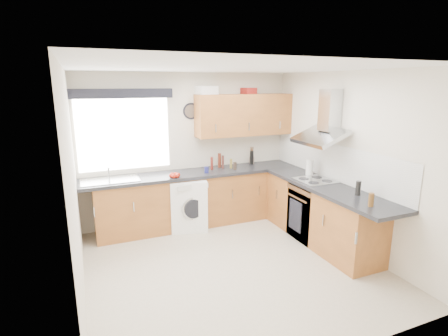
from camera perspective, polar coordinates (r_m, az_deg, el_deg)
name	(u,v)px	position (r m, az deg, el deg)	size (l,w,h in m)	color
ground_plane	(231,265)	(4.77, 1.21, -15.51)	(3.60, 3.60, 0.00)	beige
ceiling	(232,68)	(4.17, 1.39, 16.04)	(3.60, 3.60, 0.02)	white
wall_back	(189,149)	(5.96, -5.76, 3.17)	(3.60, 0.02, 2.50)	silver
wall_front	(326,227)	(2.84, 16.39, -9.18)	(3.60, 0.02, 2.50)	silver
wall_left	(74,190)	(3.96, -23.31, -3.26)	(0.02, 3.60, 2.50)	silver
wall_right	(347,161)	(5.28, 19.45, 1.10)	(0.02, 3.60, 2.50)	silver
window	(124,134)	(5.69, -16.01, 5.28)	(1.40, 0.02, 1.10)	white
window_blind	(122,93)	(5.55, -16.32, 11.61)	(1.50, 0.18, 0.14)	black
splashback	(332,162)	(5.51, 17.25, 1.02)	(0.01, 3.00, 0.54)	white
base_cab_back	(189,200)	(5.87, -5.67, -5.28)	(3.00, 0.58, 0.86)	brown
base_cab_corner	(273,190)	(6.48, 8.02, -3.51)	(0.60, 0.60, 0.86)	brown
base_cab_right	(320,214)	(5.43, 15.41, -7.28)	(0.58, 2.10, 0.86)	brown
worktop_back	(195,173)	(5.76, -4.80, -0.90)	(3.60, 0.62, 0.05)	black
worktop_right	(328,188)	(5.18, 16.65, -3.10)	(0.62, 2.42, 0.05)	black
sink	(110,178)	(5.50, -18.12, -1.54)	(0.84, 0.46, 0.10)	#B1B5B8
oven	(313,211)	(5.54, 14.37, -6.86)	(0.56, 0.58, 0.85)	black
hob_plate	(315,180)	(5.39, 14.68, -1.95)	(0.52, 0.52, 0.01)	#B1B5B8
extractor_hood	(325,123)	(5.30, 16.10, 7.09)	(0.52, 0.78, 0.66)	#B1B5B8
upper_cabinets	(244,115)	(6.07, 3.32, 8.65)	(1.70, 0.35, 0.70)	brown
washing_machine	(188,203)	(5.76, -5.82, -5.75)	(0.57, 0.55, 0.84)	white
wall_clock	(191,111)	(5.87, -5.38, 9.22)	(0.27, 0.27, 0.04)	black
casserole	(206,90)	(5.88, -2.89, 12.57)	(0.32, 0.23, 0.13)	white
storage_box	(249,91)	(6.18, 4.05, 12.46)	(0.22, 0.19, 0.10)	#A32019
utensil_pot	(252,160)	(6.35, 4.55, 1.29)	(0.09, 0.09, 0.13)	gray
kitchen_roll	(310,167)	(5.68, 13.80, 0.10)	(0.11, 0.11, 0.25)	white
tomato_cluster	(175,175)	(5.45, -8.07, -1.18)	(0.15, 0.15, 0.07)	#B51F0F
jar_0	(235,166)	(5.89, 1.79, 0.35)	(0.06, 0.06, 0.13)	#35261D
jar_1	(212,163)	(5.87, -2.01, 0.76)	(0.04, 0.04, 0.22)	#5A1913
jar_2	(206,170)	(5.68, -2.88, -0.29)	(0.07, 0.07, 0.10)	navy
jar_3	(231,164)	(5.98, 1.16, 0.74)	(0.04, 0.04, 0.16)	olive
jar_4	(252,158)	(6.29, 4.55, 1.71)	(0.07, 0.07, 0.24)	black
jar_5	(223,162)	(5.95, -0.19, 0.99)	(0.04, 0.04, 0.22)	#4C211B
jar_6	(219,160)	(6.03, -0.74, 1.26)	(0.06, 0.06, 0.25)	maroon
bottle_0	(358,188)	(4.85, 21.06, -3.09)	(0.07, 0.07, 0.19)	black
bottle_1	(371,200)	(4.48, 22.90, -4.80)	(0.06, 0.06, 0.16)	brown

